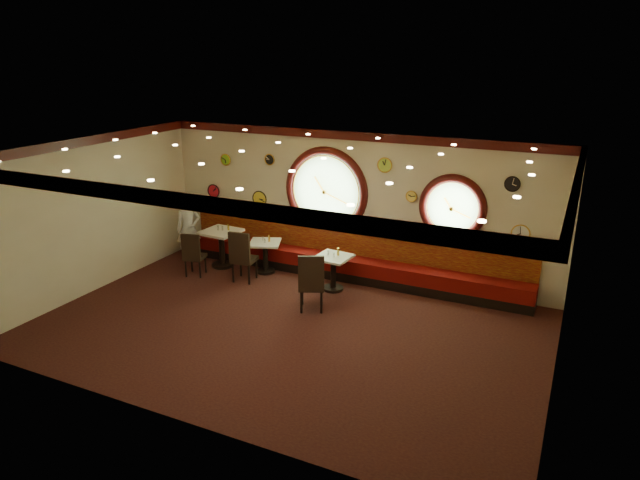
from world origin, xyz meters
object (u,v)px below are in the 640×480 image
(condiment_b_bottle, at_px, (269,238))
(condiment_c_bottle, at_px, (338,252))
(condiment_a_bottle, at_px, (228,227))
(table_c, at_px, (333,269))
(condiment_b_salt, at_px, (263,239))
(condiment_a_pepper, at_px, (222,228))
(condiment_a_salt, at_px, (218,228))
(table_b, at_px, (265,253))
(condiment_b_pepper, at_px, (265,241))
(chair_c, at_px, (311,279))
(table_a, at_px, (222,244))
(waiter, at_px, (189,229))
(condiment_c_pepper, at_px, (334,255))
(chair_a, at_px, (193,252))
(condiment_c_salt, at_px, (328,252))
(chair_b, at_px, (242,253))

(condiment_b_bottle, height_order, condiment_c_bottle, condiment_c_bottle)
(condiment_a_bottle, xyz_separation_m, condiment_c_bottle, (2.83, -0.17, -0.11))
(table_c, bearing_deg, condiment_b_salt, 170.81)
(condiment_a_pepper, xyz_separation_m, condiment_a_bottle, (0.11, 0.08, 0.02))
(condiment_a_salt, xyz_separation_m, condiment_b_salt, (1.09, 0.16, -0.15))
(table_b, distance_m, condiment_b_pepper, 0.32)
(condiment_a_pepper, bearing_deg, chair_c, -24.13)
(table_a, relative_size, waiter, 0.56)
(waiter, bearing_deg, chair_c, -64.59)
(condiment_a_bottle, bearing_deg, condiment_a_salt, -152.88)
(condiment_b_salt, distance_m, condiment_c_bottle, 1.96)
(waiter, bearing_deg, condiment_c_bottle, -47.48)
(condiment_c_pepper, height_order, waiter, waiter)
(table_b, height_order, condiment_b_bottle, condiment_b_bottle)
(table_b, xyz_separation_m, chair_a, (-1.32, -0.89, 0.12))
(condiment_c_salt, relative_size, waiter, 0.07)
(table_c, height_order, condiment_b_salt, condiment_b_salt)
(table_c, xyz_separation_m, condiment_b_salt, (-1.88, 0.30, 0.30))
(table_a, height_order, condiment_c_pepper, table_a)
(condiment_b_salt, relative_size, condiment_c_salt, 0.87)
(condiment_b_pepper, bearing_deg, table_b, 118.60)
(table_c, xyz_separation_m, condiment_c_salt, (-0.13, 0.02, 0.33))
(condiment_c_bottle, bearing_deg, condiment_a_salt, 178.89)
(table_c, relative_size, chair_b, 1.05)
(condiment_b_bottle, height_order, waiter, waiter)
(table_b, relative_size, condiment_b_pepper, 9.31)
(condiment_a_bottle, height_order, condiment_c_bottle, condiment_a_bottle)
(condiment_a_bottle, bearing_deg, condiment_b_pepper, -3.43)
(condiment_c_salt, relative_size, condiment_a_pepper, 1.02)
(table_a, distance_m, condiment_b_salt, 1.06)
(condiment_c_salt, relative_size, condiment_c_bottle, 0.65)
(table_c, relative_size, chair_a, 1.20)
(condiment_c_pepper, bearing_deg, condiment_a_bottle, 173.77)
(table_c, height_order, condiment_c_bottle, condiment_c_bottle)
(table_b, relative_size, condiment_a_salt, 7.96)
(condiment_c_salt, bearing_deg, chair_c, -81.18)
(condiment_a_salt, bearing_deg, waiter, 175.85)
(table_b, relative_size, table_c, 1.15)
(chair_b, xyz_separation_m, condiment_b_pepper, (0.19, 0.65, 0.12))
(table_c, height_order, chair_c, chair_c)
(condiment_a_pepper, xyz_separation_m, waiter, (-1.00, 0.04, -0.15))
(condiment_a_salt, height_order, condiment_a_bottle, condiment_a_bottle)
(chair_b, relative_size, waiter, 0.46)
(condiment_b_salt, bearing_deg, condiment_a_salt, -171.48)
(condiment_a_salt, relative_size, condiment_a_pepper, 1.07)
(chair_c, xyz_separation_m, condiment_b_bottle, (-1.76, 1.44, 0.14))
(chair_a, relative_size, condiment_b_bottle, 4.13)
(chair_a, bearing_deg, chair_c, -23.36)
(chair_c, bearing_deg, condiment_b_bottle, 115.99)
(table_b, xyz_separation_m, condiment_b_pepper, (0.03, -0.06, 0.32))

